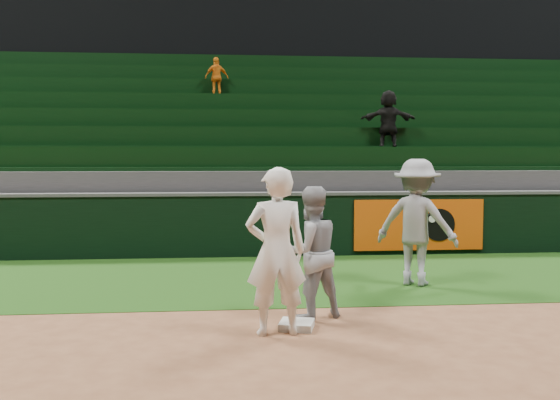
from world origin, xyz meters
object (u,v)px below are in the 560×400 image
Objects in this scene: baserunner at (310,252)px; base_coach at (417,222)px; first_baseman at (276,251)px; first_base at (297,325)px.

baserunner is 0.84× the size of base_coach.
base_coach reaches higher than baserunner.
base_coach reaches higher than first_baseman.
first_baseman is (-0.25, -0.21, 0.87)m from first_base.
first_base is at bearing 44.39° from baserunner.
base_coach is (2.08, 2.20, 0.92)m from first_base.
first_baseman is at bearing 78.24° from base_coach.
first_base is at bearing -145.67° from first_baseman.
first_baseman is at bearing 34.81° from baserunner.
first_base is at bearing 78.90° from base_coach.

